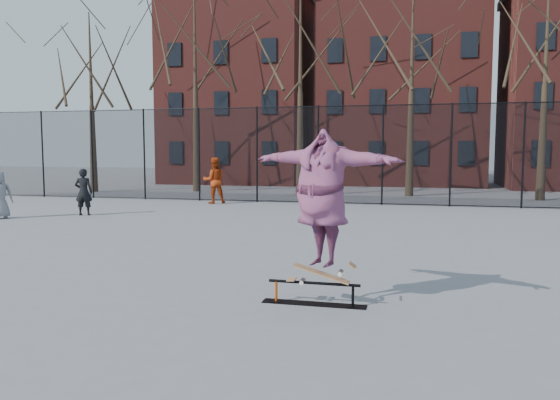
% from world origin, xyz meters
% --- Properties ---
extents(ground, '(100.00, 100.00, 0.00)m').
position_xyz_m(ground, '(0.00, 0.00, 0.00)').
color(ground, slate).
extents(skate_rail, '(1.52, 0.23, 0.33)m').
position_xyz_m(skate_rail, '(1.08, -1.45, 0.13)').
color(skate_rail, black).
rests_on(skate_rail, ground).
extents(skateboard, '(0.90, 0.21, 0.11)m').
position_xyz_m(skateboard, '(1.19, -1.45, 0.39)').
color(skateboard, '#95623B').
rests_on(skateboard, skate_rail).
extents(skater, '(2.46, 1.48, 1.95)m').
position_xyz_m(skater, '(1.19, -1.45, 1.41)').
color(skater, '#553484').
rests_on(skater, skateboard).
extents(bystander_grey, '(0.89, 0.83, 1.53)m').
position_xyz_m(bystander_grey, '(-10.49, 5.72, 0.77)').
color(bystander_grey, slate).
rests_on(bystander_grey, ground).
extents(bystander_black, '(0.66, 0.53, 1.59)m').
position_xyz_m(bystander_black, '(-8.39, 7.15, 0.79)').
color(bystander_black, black).
rests_on(bystander_black, ground).
extents(bystander_red, '(1.15, 1.07, 1.89)m').
position_xyz_m(bystander_red, '(-5.54, 12.00, 0.95)').
color(bystander_red, '#A2320E').
rests_on(bystander_red, ground).
extents(fence, '(34.03, 0.07, 4.00)m').
position_xyz_m(fence, '(-0.01, 13.00, 2.05)').
color(fence, black).
rests_on(fence, ground).
extents(tree_row, '(33.66, 7.46, 10.67)m').
position_xyz_m(tree_row, '(-0.25, 17.15, 7.36)').
color(tree_row, black).
rests_on(tree_row, ground).
extents(rowhouses, '(29.00, 7.00, 13.00)m').
position_xyz_m(rowhouses, '(0.72, 26.00, 6.06)').
color(rowhouses, maroon).
rests_on(rowhouses, ground).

